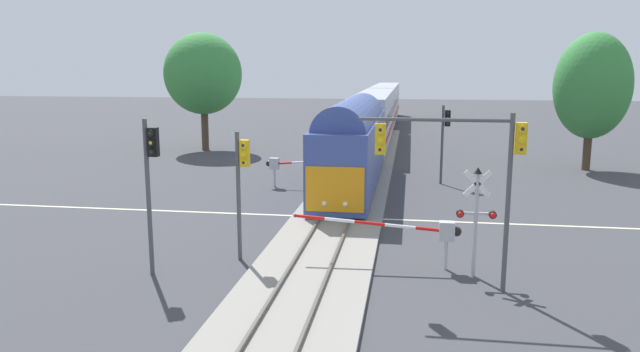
{
  "coord_description": "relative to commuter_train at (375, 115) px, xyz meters",
  "views": [
    {
      "loc": [
        3.42,
        -28.22,
        7.32
      ],
      "look_at": [
        -0.95,
        0.29,
        2.0
      ],
      "focal_mm": 33.33,
      "sensor_mm": 36.0,
      "label": 1
    }
  ],
  "objects": [
    {
      "name": "commuter_train",
      "position": [
        0.0,
        0.0,
        0.0
      ],
      "size": [
        3.04,
        66.02,
        5.16
      ],
      "color": "#384C93",
      "rests_on": "railway_track"
    },
    {
      "name": "crossing_signal_mast",
      "position": [
        5.75,
        -37.3,
        -0.32
      ],
      "size": [
        1.36,
        0.44,
        3.93
      ],
      "color": "#B2B2B7",
      "rests_on": "ground"
    },
    {
      "name": "traffic_signal_far_side",
      "position": [
        5.54,
        -20.27,
        0.61
      ],
      "size": [
        0.53,
        0.38,
        4.97
      ],
      "color": "#4C4C51",
      "rests_on": "ground"
    },
    {
      "name": "road_centre_stripe",
      "position": [
        -0.0,
        -29.7,
        -2.72
      ],
      "size": [
        44.0,
        0.2,
        0.01
      ],
      "color": "beige",
      "rests_on": "ground"
    },
    {
      "name": "maple_right_background",
      "position": [
        15.96,
        -13.4,
        3.25
      ],
      "size": [
        5.24,
        5.24,
        9.71
      ],
      "color": "#4C3828",
      "rests_on": "ground"
    },
    {
      "name": "crossing_gate_near",
      "position": [
        4.09,
        -36.67,
        -1.29
      ],
      "size": [
        6.2,
        0.4,
        1.88
      ],
      "color": "#B7B7BC",
      "rests_on": "ground"
    },
    {
      "name": "traffic_signal_median",
      "position": [
        -2.81,
        -36.73,
        0.6
      ],
      "size": [
        0.53,
        0.38,
        4.94
      ],
      "color": "#4C4C51",
      "rests_on": "ground"
    },
    {
      "name": "traffic_signal_near_left",
      "position": [
        -5.46,
        -38.81,
        1.01
      ],
      "size": [
        0.53,
        0.38,
        5.57
      ],
      "color": "#4C4C51",
      "rests_on": "ground"
    },
    {
      "name": "crossing_gate_far",
      "position": [
        -4.1,
        -22.73,
        -1.28
      ],
      "size": [
        6.15,
        0.4,
        1.95
      ],
      "color": "#B7B7BC",
      "rests_on": "ground"
    },
    {
      "name": "railway_track",
      "position": [
        -0.0,
        -29.7,
        -2.63
      ],
      "size": [
        4.4,
        80.0,
        0.32
      ],
      "color": "gray",
      "rests_on": "ground"
    },
    {
      "name": "ground_plane",
      "position": [
        -0.0,
        -29.7,
        -2.72
      ],
      "size": [
        220.0,
        220.0,
        0.0
      ],
      "primitive_type": "plane",
      "color": "#3D3D42"
    },
    {
      "name": "pine_left_background",
      "position": [
        -14.64,
        -7.55,
        3.97
      ],
      "size": [
        6.75,
        6.75,
        10.25
      ],
      "color": "#4C3828",
      "rests_on": "ground"
    },
    {
      "name": "traffic_signal_near_right",
      "position": [
        5.18,
        -38.64,
        1.75
      ],
      "size": [
        5.3,
        0.38,
        5.9
      ],
      "color": "#4C4C51",
      "rests_on": "ground"
    }
  ]
}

